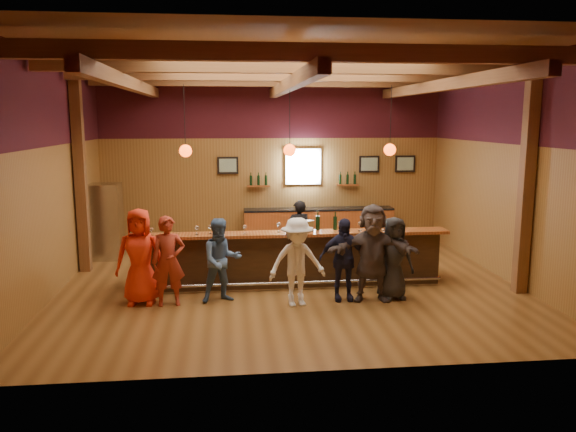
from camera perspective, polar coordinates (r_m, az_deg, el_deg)
The scene contains 27 objects.
room at distance 11.02m, azimuth 0.14°, elevation 9.37°, with size 9.04×9.00×4.52m.
bar_counter at distance 11.46m, azimuth 0.16°, elevation -4.21°, with size 6.30×1.07×1.11m.
back_bar_cabinet at distance 15.08m, azimuth 3.14°, elevation -0.99°, with size 4.00×0.52×0.95m.
window at distance 15.03m, azimuth 1.55°, elevation 5.05°, with size 0.95×0.09×0.95m.
framed_pictures at distance 15.16m, azimuth 4.81°, elevation 5.25°, with size 5.35×0.05×0.45m.
wine_shelves at distance 15.01m, azimuth 1.57°, elevation 3.39°, with size 3.00×0.18×0.30m.
pendant_lights at distance 10.98m, azimuth 0.17°, elevation 6.73°, with size 4.24×0.24×1.37m.
stainless_fridge at distance 14.01m, azimuth -17.98°, elevation -0.53°, with size 0.70×0.70×1.80m, color silver.
customer_orange at distance 10.41m, azimuth -14.81°, elevation -4.00°, with size 0.85×0.55×1.74m, color red.
customer_redvest at distance 10.22m, azimuth -12.05°, elevation -4.50°, with size 0.59×0.39×1.62m, color #9E2F1C.
customer_denim at distance 10.27m, azimuth -6.78°, elevation -4.50°, with size 0.75×0.58×1.54m, color #486891.
customer_white at distance 9.97m, azimuth 0.93°, elevation -4.71°, with size 1.03×0.59×1.59m, color white.
customer_navy at distance 10.34m, azimuth 5.61°, elevation -4.41°, with size 0.90×0.37×1.53m, color #191A32.
customer_brown at distance 10.34m, azimuth 8.56°, elevation -3.73°, with size 1.66×0.53×1.79m, color #4F423F.
customer_dark at distance 10.55m, azimuth 10.68°, elevation -4.22°, with size 0.75×0.49×1.54m, color black.
bartender at distance 12.57m, azimuth 1.11°, elevation -1.82°, with size 0.56×0.36×1.52m, color black.
ice_bucket at distance 11.11m, azimuth 2.15°, elevation -0.99°, with size 0.19×0.19×0.21m, color olive.
bottle_a at distance 11.21m, azimuth 3.04°, elevation -0.68°, with size 0.08×0.08×0.38m.
bottle_b at distance 11.27m, azimuth 4.81°, elevation -0.69°, with size 0.08×0.08×0.36m.
glass_a at distance 10.94m, azimuth -13.70°, elevation -1.38°, with size 0.07×0.07×0.17m.
glass_b at distance 10.88m, azimuth -9.26°, elevation -1.23°, with size 0.08×0.08×0.18m.
glass_c at distance 10.92m, azimuth -7.90°, elevation -1.14°, with size 0.08×0.08×0.18m.
glass_d at distance 10.83m, azimuth -4.40°, elevation -1.16°, with size 0.08×0.08×0.18m.
glass_e at distance 10.98m, azimuth -0.97°, elevation -0.94°, with size 0.09×0.09×0.19m.
glass_f at distance 11.11m, azimuth 5.29°, elevation -0.85°, with size 0.09×0.09×0.20m.
glass_g at distance 11.18m, azimuth 7.34°, elevation -0.83°, with size 0.09×0.09×0.19m.
glass_h at distance 11.29m, azimuth 9.64°, elevation -0.82°, with size 0.08×0.08×0.18m.
Camera 1 is at (-1.21, -10.90, 3.30)m, focal length 35.00 mm.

